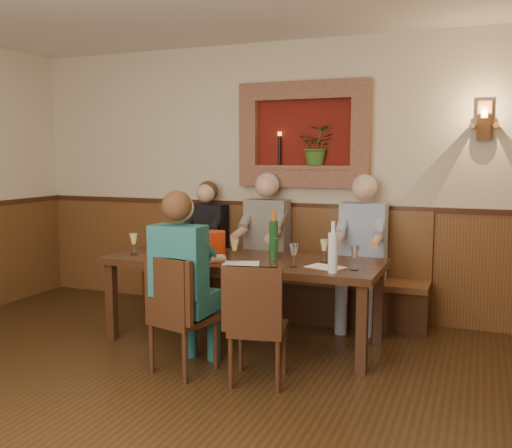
{
  "coord_description": "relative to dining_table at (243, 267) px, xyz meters",
  "views": [
    {
      "loc": [
        1.91,
        -2.66,
        1.64
      ],
      "look_at": [
        0.1,
        1.9,
        1.05
      ],
      "focal_mm": 40.0,
      "sensor_mm": 36.0,
      "label": 1
    }
  ],
  "objects": [
    {
      "name": "ground_plane",
      "position": [
        0.0,
        -1.85,
        -0.68
      ],
      "size": [
        6.0,
        6.0,
        0.0
      ],
      "primitive_type": "plane",
      "color": "black",
      "rests_on": "ground"
    },
    {
      "name": "wine_glass_1",
      "position": [
        -0.33,
        0.1,
        0.17
      ],
      "size": [
        0.08,
        0.08,
        0.19
      ],
      "primitive_type": null,
      "color": "white",
      "rests_on": "dining_table"
    },
    {
      "name": "tasting_sheet_d",
      "position": [
        -0.32,
        -0.28,
        0.08
      ],
      "size": [
        0.31,
        0.26,
        0.0
      ],
      "primitive_type": "cube",
      "rotation": [
        0.0,
        0.0,
        0.34
      ],
      "color": "white",
      "rests_on": "dining_table"
    },
    {
      "name": "wainscoting",
      "position": [
        0.0,
        -1.85,
        -0.09
      ],
      "size": [
        6.02,
        6.02,
        1.15
      ],
      "color": "#573618",
      "rests_on": "ground"
    },
    {
      "name": "wall_niche",
      "position": [
        0.24,
        1.09,
        1.13
      ],
      "size": [
        1.36,
        0.3,
        1.06
      ],
      "color": "#60140D",
      "rests_on": "ground"
    },
    {
      "name": "tasting_sheet_a",
      "position": [
        -0.71,
        -0.12,
        0.08
      ],
      "size": [
        0.3,
        0.24,
        0.0
      ],
      "primitive_type": "cube",
      "rotation": [
        0.0,
        0.0,
        -0.21
      ],
      "color": "white",
      "rests_on": "dining_table"
    },
    {
      "name": "wine_glass_4",
      "position": [
        -0.7,
        0.13,
        0.17
      ],
      "size": [
        0.08,
        0.08,
        0.19
      ],
      "primitive_type": null,
      "color": "white",
      "rests_on": "dining_table"
    },
    {
      "name": "wine_glass_3",
      "position": [
        -0.22,
        -0.31,
        0.17
      ],
      "size": [
        0.08,
        0.08,
        0.19
      ],
      "primitive_type": null,
      "color": "#D0C17C",
      "rests_on": "dining_table"
    },
    {
      "name": "dining_table",
      "position": [
        0.0,
        0.0,
        0.0
      ],
      "size": [
        2.4,
        0.9,
        0.75
      ],
      "color": "black",
      "rests_on": "ground"
    },
    {
      "name": "wine_glass_5",
      "position": [
        1.01,
        -0.15,
        0.17
      ],
      "size": [
        0.08,
        0.08,
        0.19
      ],
      "primitive_type": null,
      "color": "white",
      "rests_on": "dining_table"
    },
    {
      "name": "bench",
      "position": [
        0.0,
        0.94,
        -0.35
      ],
      "size": [
        3.0,
        0.45,
        1.11
      ],
      "color": "#381E0F",
      "rests_on": "ground"
    },
    {
      "name": "wine_glass_6",
      "position": [
        -1.0,
        -0.19,
        0.17
      ],
      "size": [
        0.08,
        0.08,
        0.19
      ],
      "primitive_type": null,
      "color": "#D0C17C",
      "rests_on": "dining_table"
    },
    {
      "name": "person_bench_mid",
      "position": [
        -0.13,
        0.84,
        -0.07
      ],
      "size": [
        0.44,
        0.54,
        1.47
      ],
      "color": "#5E5A56",
      "rests_on": "ground"
    },
    {
      "name": "wine_glass_0",
      "position": [
        -0.01,
        -0.17,
        0.17
      ],
      "size": [
        0.08,
        0.08,
        0.19
      ],
      "primitive_type": null,
      "color": "#D0C17C",
      "rests_on": "dining_table"
    },
    {
      "name": "tasting_sheet_c",
      "position": [
        0.77,
        -0.12,
        0.08
      ],
      "size": [
        0.34,
        0.29,
        0.0
      ],
      "primitive_type": "cube",
      "rotation": [
        0.0,
        0.0,
        -0.33
      ],
      "color": "white",
      "rests_on": "dining_table"
    },
    {
      "name": "person_chair_front",
      "position": [
        -0.15,
        -0.78,
        -0.1
      ],
      "size": [
        0.4,
        0.5,
        1.39
      ],
      "color": "navy",
      "rests_on": "ground"
    },
    {
      "name": "wine_bottle_green_b",
      "position": [
        -0.69,
        0.14,
        0.22
      ],
      "size": [
        0.07,
        0.07,
        0.36
      ],
      "rotation": [
        0.0,
        0.0,
        -0.05
      ],
      "color": "#19471E",
      "rests_on": "dining_table"
    },
    {
      "name": "person_bench_left",
      "position": [
        -0.8,
        0.84,
        -0.11
      ],
      "size": [
        0.4,
        0.49,
        1.37
      ],
      "color": "black",
      "rests_on": "ground"
    },
    {
      "name": "person_bench_right",
      "position": [
        0.86,
        0.84,
        -0.07
      ],
      "size": [
        0.44,
        0.53,
        1.46
      ],
      "color": "navy",
      "rests_on": "ground"
    },
    {
      "name": "water_bottle",
      "position": [
        0.87,
        -0.31,
        0.24
      ],
      "size": [
        0.08,
        0.08,
        0.4
      ],
      "rotation": [
        0.0,
        0.0,
        -0.11
      ],
      "color": "silver",
      "rests_on": "dining_table"
    },
    {
      "name": "wine_glass_2",
      "position": [
        0.7,
        0.1,
        0.17
      ],
      "size": [
        0.08,
        0.08,
        0.19
      ],
      "primitive_type": null,
      "color": "#D0C17C",
      "rests_on": "dining_table"
    },
    {
      "name": "wine_bottle_green_a",
      "position": [
        0.27,
        0.04,
        0.25
      ],
      "size": [
        0.09,
        0.09,
        0.43
      ],
      "rotation": [
        0.0,
        0.0,
        0.1
      ],
      "color": "#19471E",
      "rests_on": "dining_table"
    },
    {
      "name": "chair_near_right",
      "position": [
        0.45,
        -0.8,
        -0.42
      ],
      "size": [
        0.46,
        0.46,
        0.89
      ],
      "rotation": [
        0.0,
        0.0,
        0.19
      ],
      "color": "black",
      "rests_on": "ground"
    },
    {
      "name": "tasting_sheet_b",
      "position": [
        0.08,
        -0.23,
        0.08
      ],
      "size": [
        0.36,
        0.31,
        0.0
      ],
      "primitive_type": "cube",
      "rotation": [
        0.0,
        0.0,
        0.34
      ],
      "color": "white",
      "rests_on": "dining_table"
    },
    {
      "name": "wine_glass_7",
      "position": [
        0.27,
        0.04,
        0.17
      ],
      "size": [
        0.08,
        0.08,
        0.19
      ],
      "primitive_type": null,
      "color": "#D0C17C",
      "rests_on": "dining_table"
    },
    {
      "name": "wine_glass_8",
      "position": [
        0.53,
        -0.2,
        0.17
      ],
      "size": [
        0.08,
        0.08,
        0.19
      ],
      "primitive_type": null,
      "color": "white",
      "rests_on": "dining_table"
    },
    {
      "name": "wall_sconce",
      "position": [
        1.9,
        1.08,
        1.27
      ],
      "size": [
        0.25,
        0.2,
        0.35
      ],
      "color": "#573618",
      "rests_on": "ground"
    },
    {
      "name": "spittoon_bucket",
      "position": [
        -0.25,
        -0.07,
        0.19
      ],
      "size": [
        0.25,
        0.25,
        0.23
      ],
      "primitive_type": "cylinder",
      "rotation": [
        0.0,
        0.0,
        0.23
      ],
      "color": "red",
      "rests_on": "dining_table"
    },
    {
      "name": "room_shell",
      "position": [
        0.0,
        -1.85,
        1.21
      ],
      "size": [
        6.04,
        6.04,
        2.82
      ],
      "color": "beige",
      "rests_on": "ground"
    },
    {
      "name": "chair_near_left",
      "position": [
        -0.16,
        -0.83,
        -0.41
      ],
      "size": [
        0.49,
        0.49,
        0.91
      ],
      "rotation": [
        0.0,
        0.0,
        -0.26
      ],
      "color": "black",
      "rests_on": "ground"
    }
  ]
}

